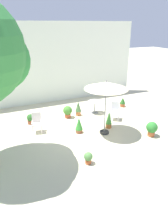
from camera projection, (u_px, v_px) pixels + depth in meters
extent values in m
plane|color=beige|center=(88.00, 132.00, 9.95)|extent=(60.00, 60.00, 0.00)
cube|color=white|center=(55.00, 63.00, 13.16)|extent=(10.85, 0.30, 4.85)
cylinder|color=#2D2D2D|center=(104.00, 132.00, 9.84)|extent=(0.44, 0.44, 0.08)
cylinder|color=slate|center=(105.00, 109.00, 9.38)|extent=(0.04, 0.04, 2.43)
cone|color=beige|center=(106.00, 85.00, 8.97)|extent=(1.88, 1.88, 0.29)
sphere|color=slate|center=(106.00, 81.00, 8.90)|extent=(0.06, 0.06, 0.06)
cylinder|color=white|center=(95.00, 101.00, 11.79)|extent=(0.74, 0.74, 0.02)
cylinder|color=slate|center=(95.00, 107.00, 11.93)|extent=(0.06, 0.06, 0.69)
cylinder|color=slate|center=(95.00, 113.00, 12.05)|extent=(0.41, 0.41, 0.03)
cube|color=white|center=(37.00, 124.00, 9.75)|extent=(0.54, 0.55, 0.04)
cube|color=white|center=(36.00, 117.00, 9.84)|extent=(0.42, 0.14, 0.49)
cube|color=white|center=(32.00, 122.00, 9.67)|extent=(0.14, 0.41, 0.03)
cube|color=white|center=(41.00, 121.00, 9.74)|extent=(0.14, 0.41, 0.03)
cylinder|color=white|center=(33.00, 131.00, 9.62)|extent=(0.04, 0.04, 0.40)
cylinder|color=white|center=(42.00, 130.00, 9.68)|extent=(0.04, 0.04, 0.40)
cylinder|color=white|center=(33.00, 127.00, 9.99)|extent=(0.04, 0.04, 0.40)
cylinder|color=white|center=(42.00, 126.00, 10.06)|extent=(0.04, 0.04, 0.40)
cube|color=silver|center=(115.00, 112.00, 11.05)|extent=(0.64, 0.65, 0.04)
cube|color=silver|center=(115.00, 106.00, 11.15)|extent=(0.37, 0.28, 0.48)
cube|color=silver|center=(111.00, 110.00, 11.04)|extent=(0.28, 0.38, 0.03)
cube|color=silver|center=(119.00, 110.00, 10.97)|extent=(0.28, 0.38, 0.03)
cylinder|color=silver|center=(110.00, 118.00, 10.97)|extent=(0.04, 0.04, 0.41)
cylinder|color=silver|center=(118.00, 118.00, 10.90)|extent=(0.04, 0.04, 0.41)
cylinder|color=silver|center=(111.00, 114.00, 11.38)|extent=(0.04, 0.04, 0.41)
cylinder|color=silver|center=(119.00, 115.00, 11.30)|extent=(0.04, 0.04, 0.41)
cylinder|color=#BA572F|center=(88.00, 162.00, 7.67)|extent=(0.22, 0.22, 0.16)
cylinder|color=#382819|center=(88.00, 160.00, 7.65)|extent=(0.19, 0.19, 0.02)
sphere|color=#568A45|center=(88.00, 156.00, 7.59)|extent=(0.32, 0.32, 0.32)
cylinder|color=#BB5F33|center=(151.00, 134.00, 9.56)|extent=(0.31, 0.31, 0.21)
cylinder|color=#382819|center=(151.00, 132.00, 9.52)|extent=(0.27, 0.27, 0.02)
sphere|color=#2F7D2F|center=(152.00, 127.00, 9.43)|extent=(0.51, 0.51, 0.51)
cylinder|color=#AE652F|center=(109.00, 125.00, 10.33)|extent=(0.28, 0.28, 0.22)
cylinder|color=#382819|center=(109.00, 124.00, 10.29)|extent=(0.25, 0.25, 0.02)
cone|color=green|center=(109.00, 117.00, 10.16)|extent=(0.29, 0.29, 0.64)
cylinder|color=brown|center=(31.00, 122.00, 10.73)|extent=(0.30, 0.30, 0.19)
cylinder|color=#382819|center=(31.00, 120.00, 10.69)|extent=(0.26, 0.26, 0.02)
sphere|color=#2D6328|center=(30.00, 118.00, 10.63)|extent=(0.35, 0.35, 0.35)
cylinder|color=#B95231|center=(68.00, 116.00, 11.43)|extent=(0.31, 0.31, 0.21)
cylinder|color=#382819|center=(68.00, 114.00, 11.40)|extent=(0.28, 0.28, 0.02)
sphere|color=#417A2C|center=(68.00, 110.00, 11.31)|extent=(0.49, 0.49, 0.49)
cylinder|color=#BF6C3D|center=(78.00, 113.00, 11.70)|extent=(0.27, 0.27, 0.25)
cylinder|color=#382819|center=(78.00, 111.00, 11.65)|extent=(0.24, 0.24, 0.02)
cone|color=#4A7140|center=(78.00, 106.00, 11.54)|extent=(0.33, 0.33, 0.57)
cylinder|color=brown|center=(79.00, 131.00, 9.86)|extent=(0.32, 0.32, 0.17)
cylinder|color=#382819|center=(79.00, 129.00, 9.83)|extent=(0.28, 0.28, 0.02)
cone|color=#348831|center=(79.00, 124.00, 9.71)|extent=(0.35, 0.35, 0.58)
cylinder|color=#B05634|center=(122.00, 105.00, 12.95)|extent=(0.30, 0.30, 0.21)
cylinder|color=#382819|center=(123.00, 104.00, 12.91)|extent=(0.26, 0.26, 0.02)
cone|color=#275D21|center=(123.00, 100.00, 12.83)|extent=(0.34, 0.34, 0.39)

